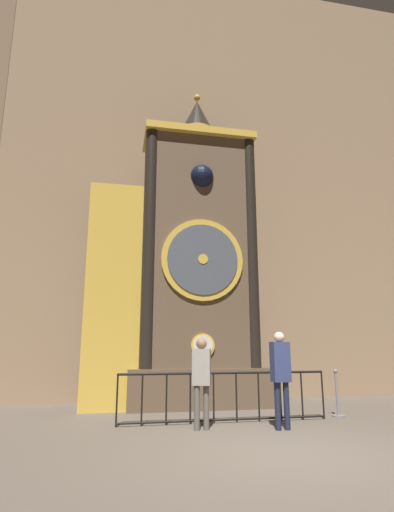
{
  "coord_description": "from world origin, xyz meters",
  "views": [
    {
      "loc": [
        -2.56,
        -5.83,
        1.54
      ],
      "look_at": [
        -0.42,
        4.82,
        3.97
      ],
      "focal_mm": 28.0,
      "sensor_mm": 36.0,
      "label": 1
    }
  ],
  "objects_px": {
    "visitor_near": "(201,374)",
    "stanchion_post": "(337,401)",
    "clock_tower": "(181,266)",
    "visitor_far": "(281,370)"
  },
  "relations": [
    {
      "from": "visitor_near",
      "to": "visitor_far",
      "type": "height_order",
      "value": "visitor_far"
    },
    {
      "from": "clock_tower",
      "to": "visitor_near",
      "type": "relative_size",
      "value": 5.41
    },
    {
      "from": "visitor_far",
      "to": "visitor_near",
      "type": "bearing_deg",
      "value": 165.62
    },
    {
      "from": "visitor_near",
      "to": "visitor_far",
      "type": "bearing_deg",
      "value": 7.96
    },
    {
      "from": "clock_tower",
      "to": "visitor_near",
      "type": "height_order",
      "value": "clock_tower"
    },
    {
      "from": "clock_tower",
      "to": "stanchion_post",
      "type": "distance_m",
      "value": 5.09
    },
    {
      "from": "clock_tower",
      "to": "visitor_near",
      "type": "distance_m",
      "value": 3.93
    },
    {
      "from": "visitor_near",
      "to": "clock_tower",
      "type": "bearing_deg",
      "value": 108.2
    },
    {
      "from": "visitor_near",
      "to": "stanchion_post",
      "type": "relative_size",
      "value": 1.65
    },
    {
      "from": "visitor_far",
      "to": "stanchion_post",
      "type": "distance_m",
      "value": 2.21
    }
  ]
}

